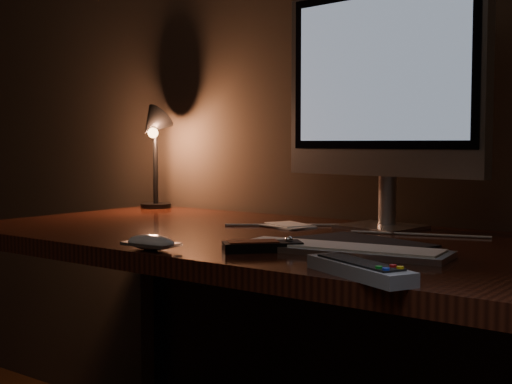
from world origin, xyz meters
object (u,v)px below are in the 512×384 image
Objects in this scene: mouse at (151,245)px; media_remote at (262,246)px; keyboard at (341,249)px; desk_lamp at (154,139)px; tv_remote at (359,269)px; desk at (300,287)px; monitor at (382,86)px.

media_remote reaches higher than mouse.
mouse is at bearing -157.32° from keyboard.
keyboard is at bearing -36.04° from desk_lamp.
desk is at bearing 158.31° from tv_remote.
desk is 0.33m from media_remote.
desk_lamp is (-1.08, 0.61, 0.21)m from tv_remote.
desk_lamp reaches higher than keyboard.
media_remote is at bearing -178.29° from tv_remote.
monitor reaches higher than mouse.
monitor is 3.90× the size of media_remote.
tv_remote is (0.38, -0.41, 0.14)m from desk.
keyboard is 0.24m from tv_remote.
desk_lamp reaches higher than desk.
mouse is at bearing -155.12° from tv_remote.
desk_lamp is at bearing 147.14° from keyboard.
desk is 14.36× the size of mouse.
keyboard is (0.12, -0.39, -0.34)m from monitor.
monitor is 0.53m from keyboard.
desk_lamp is at bearing -174.72° from monitor.
keyboard is 0.37m from mouse.
desk_lamp is (-0.81, 0.03, -0.12)m from monitor.
monitor is 0.70m from mouse.
tv_remote is at bearing -61.09° from keyboard.
tv_remote is at bearing -41.31° from desk_lamp.
desk_lamp is (-0.80, 0.49, 0.21)m from media_remote.
monitor is 1.77× the size of desk_lamp.
tv_remote is at bearing -70.41° from media_remote.
desk is 0.58m from tv_remote.
tv_remote is at bearing -57.96° from monitor.
tv_remote reaches higher than desk.
mouse is at bearing -101.06° from monitor.
mouse is 0.90m from desk_lamp.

